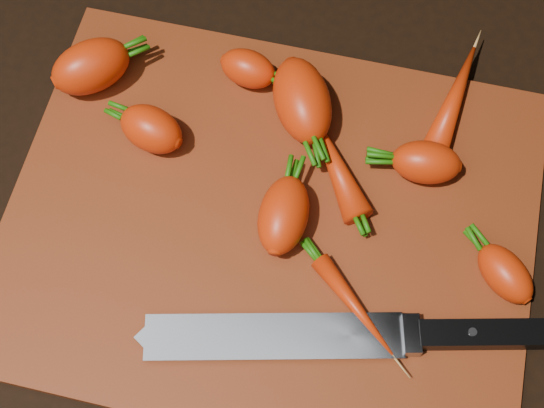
# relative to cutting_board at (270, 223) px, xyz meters

# --- Properties ---
(ground) EXTENTS (2.00, 2.00, 0.01)m
(ground) POSITION_rel_cutting_board_xyz_m (0.00, 0.00, -0.01)
(ground) COLOR black
(cutting_board) EXTENTS (0.50, 0.40, 0.01)m
(cutting_board) POSITION_rel_cutting_board_xyz_m (0.00, 0.00, 0.00)
(cutting_board) COLOR maroon
(cutting_board) RESTS_ON ground
(carrot_0) EXTENTS (0.10, 0.09, 0.05)m
(carrot_0) POSITION_rel_cutting_board_xyz_m (-0.21, 0.11, 0.03)
(carrot_0) COLOR red
(carrot_0) RESTS_ON cutting_board
(carrot_1) EXTENTS (0.08, 0.06, 0.04)m
(carrot_1) POSITION_rel_cutting_board_xyz_m (-0.13, 0.06, 0.03)
(carrot_1) COLOR red
(carrot_1) RESTS_ON cutting_board
(carrot_2) EXTENTS (0.09, 0.11, 0.06)m
(carrot_2) POSITION_rel_cutting_board_xyz_m (0.01, 0.12, 0.03)
(carrot_2) COLOR red
(carrot_2) RESTS_ON cutting_board
(carrot_3) EXTENTS (0.05, 0.08, 0.05)m
(carrot_3) POSITION_rel_cutting_board_xyz_m (0.01, -0.00, 0.03)
(carrot_3) COLOR red
(carrot_3) RESTS_ON cutting_board
(carrot_4) EXTENTS (0.07, 0.05, 0.04)m
(carrot_4) POSITION_rel_cutting_board_xyz_m (0.13, 0.08, 0.03)
(carrot_4) COLOR red
(carrot_4) RESTS_ON cutting_board
(carrot_5) EXTENTS (0.06, 0.05, 0.04)m
(carrot_5) POSITION_rel_cutting_board_xyz_m (-0.06, 0.15, 0.03)
(carrot_5) COLOR red
(carrot_5) RESTS_ON cutting_board
(carrot_6) EXTENTS (0.07, 0.07, 0.04)m
(carrot_6) POSITION_rel_cutting_board_xyz_m (0.22, -0.01, 0.02)
(carrot_6) COLOR red
(carrot_6) RESTS_ON cutting_board
(carrot_7) EXTENTS (0.05, 0.13, 0.03)m
(carrot_7) POSITION_rel_cutting_board_xyz_m (0.15, 0.17, 0.02)
(carrot_7) COLOR red
(carrot_7) RESTS_ON cutting_board
(carrot_8) EXTENTS (0.09, 0.09, 0.02)m
(carrot_8) POSITION_rel_cutting_board_xyz_m (0.09, -0.07, 0.02)
(carrot_8) COLOR red
(carrot_8) RESTS_ON cutting_board
(carrot_9) EXTENTS (0.09, 0.11, 0.03)m
(carrot_9) POSITION_rel_cutting_board_xyz_m (0.05, 0.06, 0.02)
(carrot_9) COLOR red
(carrot_9) RESTS_ON cutting_board
(knife) EXTENTS (0.37, 0.12, 0.02)m
(knife) POSITION_rel_cutting_board_xyz_m (0.05, -0.10, 0.02)
(knife) COLOR gray
(knife) RESTS_ON cutting_board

